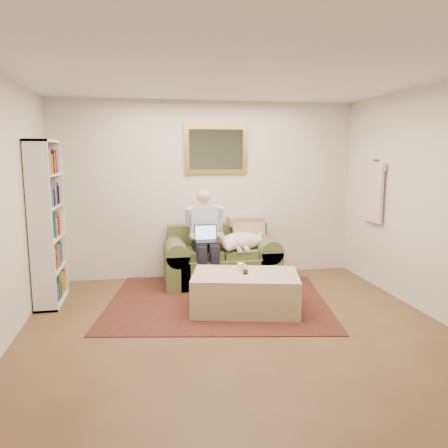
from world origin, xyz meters
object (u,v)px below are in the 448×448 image
object	(u,v)px
bookshelf	(47,223)
laptop	(206,237)
coffee_mug	(241,267)
seated_man	(206,239)
sleeping_dog	(242,241)
sofa	(221,263)
ottoman	(245,292)

from	to	relation	value
bookshelf	laptop	bearing A→B (deg)	7.09
coffee_mug	laptop	bearing A→B (deg)	108.81
seated_man	laptop	distance (m)	0.07
sleeping_dog	bookshelf	size ratio (longest dim) A/B	0.33
sofa	sleeping_dog	bearing A→B (deg)	-15.74
sofa	seated_man	distance (m)	0.49
seated_man	bookshelf	world-z (taller)	bookshelf
sofa	coffee_mug	world-z (taller)	sofa
sofa	bookshelf	distance (m)	2.39
laptop	bookshelf	distance (m)	2.03
sleeping_dog	bookshelf	world-z (taller)	bookshelf
sofa	laptop	distance (m)	0.54
coffee_mug	sofa	bearing A→B (deg)	92.74
seated_man	sofa	bearing A→B (deg)	31.45
sofa	bookshelf	xyz separation A→B (m)	(-2.24, -0.46, 0.72)
seated_man	sleeping_dog	size ratio (longest dim) A/B	2.04
ottoman	bookshelf	size ratio (longest dim) A/B	0.61
seated_man	coffee_mug	distance (m)	0.98
sleeping_dog	coffee_mug	bearing A→B (deg)	-103.53
sleeping_dog	ottoman	xyz separation A→B (m)	(-0.21, -1.10, -0.39)
sofa	seated_man	size ratio (longest dim) A/B	1.19
laptop	ottoman	world-z (taller)	laptop
seated_man	sleeping_dog	xyz separation A→B (m)	(0.53, 0.07, -0.06)
ottoman	coffee_mug	world-z (taller)	coffee_mug
ottoman	bookshelf	xyz separation A→B (m)	(-2.32, 0.72, 0.78)
seated_man	bookshelf	bearing A→B (deg)	-171.15
sofa	ottoman	distance (m)	1.18
sofa	ottoman	size ratio (longest dim) A/B	1.31
coffee_mug	bookshelf	size ratio (longest dim) A/B	0.05
seated_man	laptop	xyz separation A→B (m)	(-0.00, -0.06, 0.03)
sleeping_dog	coffee_mug	xyz separation A→B (m)	(-0.24, -0.99, -0.12)
bookshelf	seated_man	bearing A→B (deg)	8.85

